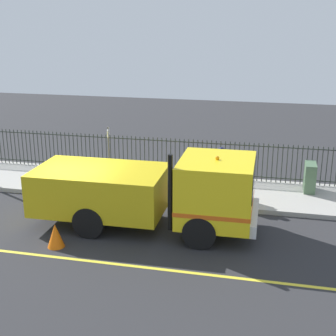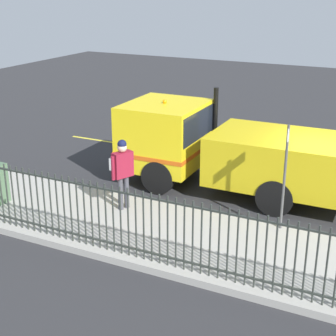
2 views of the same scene
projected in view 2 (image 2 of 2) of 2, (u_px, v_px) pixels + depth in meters
ground_plane at (323, 208)px, 13.44m from camera, size 48.34×48.34×0.00m
sidewalk_slab at (294, 264)px, 10.64m from camera, size 3.16×21.97×0.16m
work_truck at (220, 146)px, 14.31m from camera, size 2.47×6.90×2.70m
worker_standing at (123, 167)px, 12.67m from camera, size 0.62×0.42×1.82m
iron_fence at (280, 257)px, 9.22m from camera, size 0.04×18.71×1.53m
traffic_cone at (323, 170)px, 15.13m from camera, size 0.49×0.49×0.70m
street_sign at (285, 166)px, 11.48m from camera, size 0.49×0.15×2.50m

